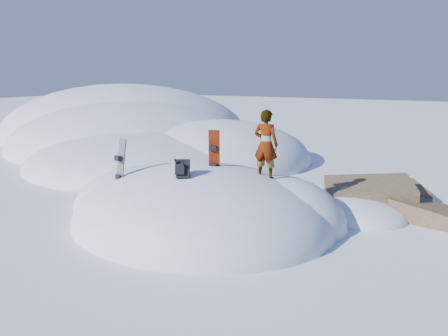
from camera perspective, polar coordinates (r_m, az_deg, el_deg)
The scene contains 9 objects.
ground at distance 11.49m, azimuth -3.10°, elevation -7.04°, with size 120.00×120.00×0.00m, color white.
snow_mound at distance 11.76m, azimuth -3.21°, elevation -6.57°, with size 8.00×6.00×3.00m.
snow_ridge at distance 25.27m, azimuth -11.66°, elevation 3.32°, with size 21.50×18.50×6.40m.
rock_outcrop at distance 12.95m, azimuth 18.47°, elevation -5.36°, with size 4.68×4.41×1.68m.
snowboard_red at distance 11.11m, azimuth -1.32°, elevation 1.19°, with size 0.29×0.22×1.53m.
snowboard_dark at distance 11.49m, azimuth -13.45°, elevation -0.22°, with size 0.38×0.37×1.62m.
backpack at distance 10.22m, azimuth -5.44°, elevation -0.14°, with size 0.44×0.50×0.52m.
gear_pile at distance 12.23m, azimuth -16.24°, elevation -5.71°, with size 0.97×0.75×0.25m.
person at distance 10.74m, azimuth 5.49°, elevation 3.07°, with size 0.62×0.41×1.71m, color slate.
Camera 1 is at (5.70, -9.23, 3.77)m, focal length 35.00 mm.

